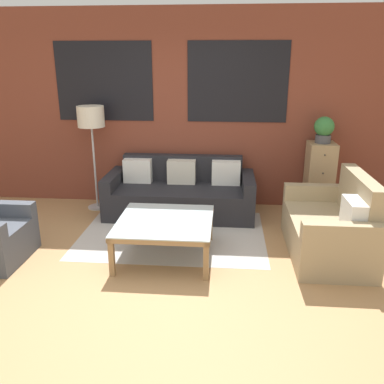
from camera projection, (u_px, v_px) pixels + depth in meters
name	position (u px, v px, depth m)	size (l,w,h in m)	color
ground_plane	(140.00, 283.00, 4.02)	(16.00, 16.00, 0.00)	#AD7F51
wall_back_brick	(171.00, 110.00, 5.89)	(8.40, 0.09, 2.80)	brown
rug	(173.00, 234.00, 5.14)	(2.29, 1.67, 0.00)	#BCB7B2
couch_dark	(181.00, 194.00, 5.77)	(2.05, 0.88, 0.78)	#232328
settee_vintage	(331.00, 228.00, 4.53)	(0.80, 1.40, 0.92)	tan
coffee_table	(165.00, 225.00, 4.45)	(1.03, 1.03, 0.44)	silver
floor_lamp	(91.00, 121.00, 5.66)	(0.37, 0.37, 1.49)	#B2B2B7
drawer_cabinet	(319.00, 178.00, 5.74)	(0.37, 0.41, 1.01)	tan
potted_plant	(324.00, 129.00, 5.52)	(0.27, 0.27, 0.36)	#47474C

